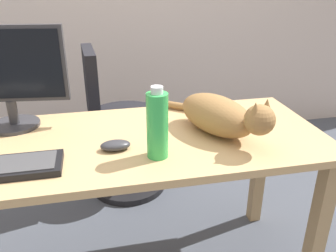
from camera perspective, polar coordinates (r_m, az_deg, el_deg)
The scene contains 6 objects.
desk at distance 1.41m, azimuth -8.34°, elevation -5.82°, with size 1.66×0.65×0.72m.
office_chair at distance 2.18m, azimuth -8.18°, elevation -1.00°, with size 0.48×0.48×0.92m.
monitor at distance 1.52m, azimuth -25.10°, elevation 7.70°, with size 0.48×0.20×0.42m.
cat at distance 1.38m, azimuth 8.56°, elevation 1.81°, with size 0.31×0.57×0.20m.
computer_mouse at distance 1.28m, azimuth -8.60°, elevation -3.14°, with size 0.11×0.06×0.04m, color #333338.
water_bottle at distance 1.18m, azimuth -1.75°, elevation 0.18°, with size 0.07×0.07×0.26m.
Camera 1 is at (-0.05, -1.22, 1.32)m, focal length 37.24 mm.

